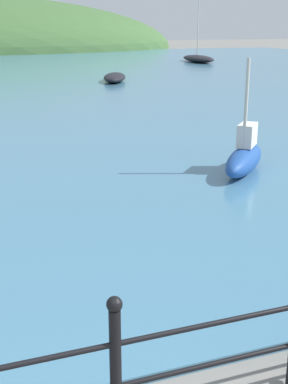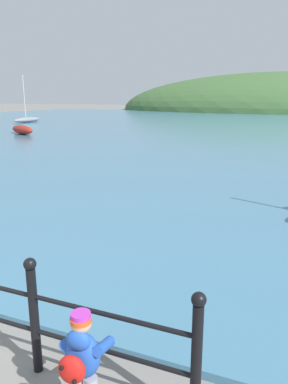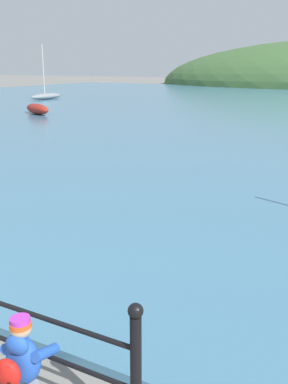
{
  "view_description": "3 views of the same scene",
  "coord_description": "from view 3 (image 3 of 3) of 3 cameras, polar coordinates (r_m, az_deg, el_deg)",
  "views": [
    {
      "loc": [
        -0.75,
        -1.75,
        3.06
      ],
      "look_at": [
        1.87,
        5.25,
        0.7
      ],
      "focal_mm": 50.0,
      "sensor_mm": 36.0,
      "label": 1
    },
    {
      "loc": [
        4.03,
        -1.01,
        2.65
      ],
      "look_at": [
        1.19,
        5.75,
        0.76
      ],
      "focal_mm": 35.0,
      "sensor_mm": 36.0,
      "label": 2
    },
    {
      "loc": [
        4.9,
        -1.06,
        2.9
      ],
      "look_at": [
        1.85,
        4.5,
        1.1
      ],
      "focal_mm": 42.0,
      "sensor_mm": 36.0,
      "label": 3
    }
  ],
  "objects": [
    {
      "name": "child_in_coat",
      "position": [
        3.96,
        -15.21,
        -20.24
      ],
      "size": [
        0.41,
        0.55,
        1.0
      ],
      "color": "#99999E",
      "rests_on": "ground"
    },
    {
      "name": "boat_white_sailboat",
      "position": [
        27.66,
        -13.4,
        10.23
      ],
      "size": [
        2.88,
        2.0,
        0.6
      ],
      "color": "maroon",
      "rests_on": "water"
    },
    {
      "name": "boat_green_fishing",
      "position": [
        39.61,
        -12.3,
        11.84
      ],
      "size": [
        1.02,
        3.59,
        4.42
      ],
      "color": "gray",
      "rests_on": "water"
    }
  ]
}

